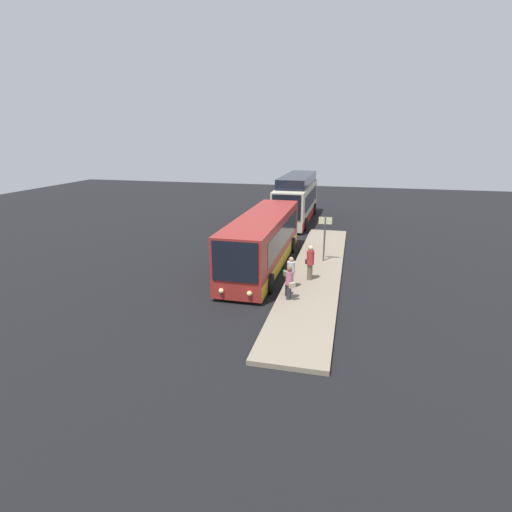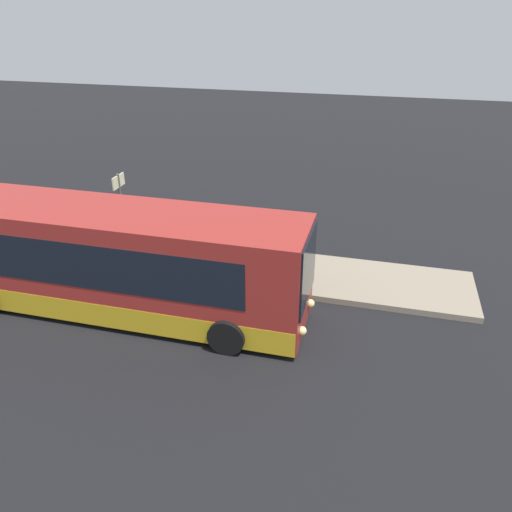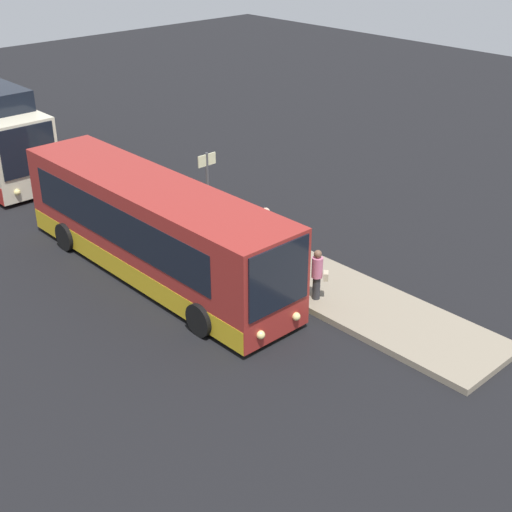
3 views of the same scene
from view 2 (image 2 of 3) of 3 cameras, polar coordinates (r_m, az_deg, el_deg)
ground at (r=15.38m, az=-13.99°, el=-5.49°), size 80.00×80.00×0.00m
platform at (r=17.64m, az=-9.62°, el=-0.24°), size 20.00×2.78×0.19m
bus_lead at (r=14.70m, az=-16.51°, el=-0.53°), size 11.38×2.73×3.09m
passenger_boarding at (r=15.28m, az=4.45°, el=-0.35°), size 0.57×0.56×1.60m
passenger_waiting at (r=15.43m, az=-1.13°, el=-0.09°), size 0.54×0.65×1.58m
passenger_with_bags at (r=16.43m, az=-5.04°, el=2.20°), size 0.65×0.56×1.85m
suitcase at (r=15.49m, az=2.41°, el=-2.14°), size 0.39×0.19×0.89m
sign_post at (r=17.92m, az=-15.17°, el=5.97°), size 0.10×0.77×2.72m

